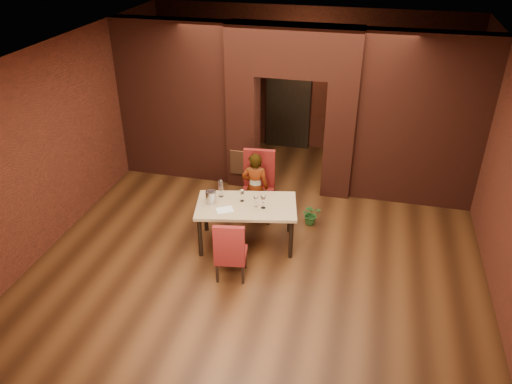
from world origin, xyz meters
TOP-DOWN VIEW (x-y plane):
  - floor at (0.00, 0.00)m, footprint 8.00×8.00m
  - ceiling at (0.00, 0.00)m, footprint 7.00×8.00m
  - wall_back at (0.00, 4.00)m, footprint 7.00×0.04m
  - wall_front at (0.00, -4.00)m, footprint 7.00×0.04m
  - wall_left at (-3.50, 0.00)m, footprint 0.04×8.00m
  - wall_right at (3.50, 0.00)m, footprint 0.04×8.00m
  - pillar_left at (-0.95, 2.00)m, footprint 0.55×0.55m
  - pillar_right at (0.95, 2.00)m, footprint 0.55×0.55m
  - lintel at (0.00, 2.00)m, footprint 2.45×0.55m
  - wing_wall_left at (-2.36, 2.00)m, footprint 2.28×0.35m
  - wing_wall_right at (2.36, 2.00)m, footprint 2.28×0.35m
  - vent_panel at (-0.95, 1.71)m, footprint 0.40×0.03m
  - rear_door at (-0.40, 3.94)m, footprint 0.90×0.08m
  - rear_door_frame at (-0.40, 3.90)m, footprint 1.02×0.04m
  - dining_table at (-0.33, -0.17)m, footprint 1.77×1.22m
  - chair_far at (-0.35, 0.69)m, footprint 0.62×0.62m
  - chair_near at (-0.34, -1.05)m, footprint 0.53×0.53m
  - person_seated at (-0.37, 0.59)m, footprint 0.51×0.36m
  - wine_glass_a at (-0.42, -0.08)m, footprint 0.08×0.08m
  - wine_glass_b at (-0.16, -0.20)m, footprint 0.08×0.08m
  - wine_glass_c at (-0.04, -0.21)m, footprint 0.09×0.09m
  - tasting_sheet at (-0.62, -0.41)m, footprint 0.32×0.30m
  - wine_bucket at (-0.90, -0.25)m, footprint 0.17×0.17m
  - water_bottle at (-0.80, -0.01)m, footprint 0.07×0.07m
  - potted_plant at (0.64, 0.69)m, footprint 0.41×0.38m

SIDE VIEW (x-z plane):
  - floor at x=0.00m, z-range 0.00..0.00m
  - potted_plant at x=0.64m, z-range 0.00..0.38m
  - dining_table at x=-0.33m, z-range 0.00..0.76m
  - chair_near at x=-0.34m, z-range 0.00..1.02m
  - vent_panel at x=-0.95m, z-range 0.30..0.80m
  - chair_far at x=-0.35m, z-range 0.00..1.24m
  - person_seated at x=-0.37m, z-range 0.00..1.33m
  - tasting_sheet at x=-0.62m, z-range 0.76..0.76m
  - wine_glass_b at x=-0.16m, z-range 0.76..0.95m
  - wine_glass_a at x=-0.42m, z-range 0.76..0.96m
  - wine_bucket at x=-0.90m, z-range 0.76..0.97m
  - wine_glass_c at x=-0.04m, z-range 0.76..0.99m
  - water_bottle at x=-0.80m, z-range 0.76..1.07m
  - rear_door at x=-0.40m, z-range 0.00..2.10m
  - rear_door_frame at x=-0.40m, z-range -0.06..2.16m
  - pillar_left at x=-0.95m, z-range 0.00..2.30m
  - pillar_right at x=0.95m, z-range 0.00..2.30m
  - wall_back at x=0.00m, z-range 0.00..3.20m
  - wall_front at x=0.00m, z-range 0.00..3.20m
  - wall_left at x=-3.50m, z-range 0.00..3.20m
  - wall_right at x=3.50m, z-range 0.00..3.20m
  - wing_wall_left at x=-2.36m, z-range 0.00..3.20m
  - wing_wall_right at x=2.36m, z-range 0.00..3.20m
  - lintel at x=0.00m, z-range 2.30..3.20m
  - ceiling at x=0.00m, z-range 3.18..3.22m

